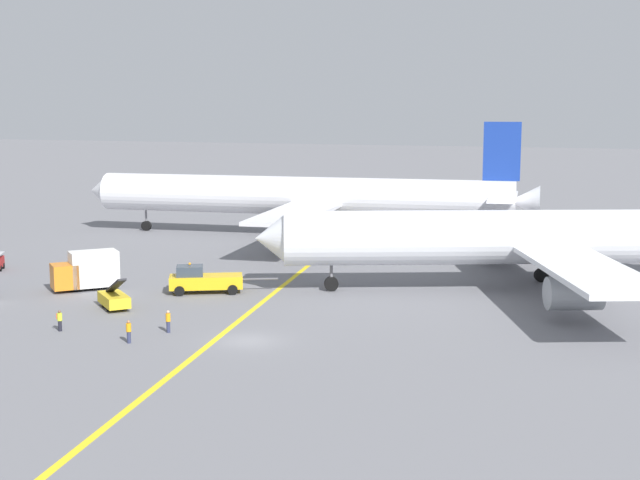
{
  "coord_description": "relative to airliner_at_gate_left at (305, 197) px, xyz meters",
  "views": [
    {
      "loc": [
        25.04,
        -56.7,
        16.72
      ],
      "look_at": [
        -2.24,
        22.03,
        4.0
      ],
      "focal_mm": 50.11,
      "sensor_mm": 36.0,
      "label": 1
    }
  ],
  "objects": [
    {
      "name": "gse_belt_loader_portside",
      "position": [
        -0.98,
        -43.34,
        -4.25
      ],
      "size": [
        4.42,
        4.3,
        3.02
      ],
      "color": "gold",
      "rests_on": "ground"
    },
    {
      "name": "gse_catering_truck_tall",
      "position": [
        -7.49,
        -37.53,
        -3.32
      ],
      "size": [
        5.84,
        5.82,
        3.5
      ],
      "color": "orange",
      "rests_on": "ground"
    },
    {
      "name": "ground_crew_wing_walker_right",
      "position": [
        5.84,
        -52.37,
        -4.21
      ],
      "size": [
        0.36,
        0.36,
        1.66
      ],
      "color": "#2D3351",
      "rests_on": "ground"
    },
    {
      "name": "airliner_being_pushed",
      "position": [
        30.1,
        -24.47,
        -0.36
      ],
      "size": [
        46.17,
        43.87,
        15.1
      ],
      "color": "white",
      "rests_on": "ground"
    },
    {
      "name": "ground_crew_marshaller_foreground",
      "position": [
        -0.79,
        -51.1,
        -4.25
      ],
      "size": [
        0.36,
        0.5,
        1.59
      ],
      "color": "black",
      "rests_on": "ground"
    },
    {
      "name": "airliner_at_gate_left",
      "position": [
        0.0,
        0.0,
        0.0
      ],
      "size": [
        58.95,
        45.26,
        14.63
      ],
      "color": "silver",
      "rests_on": "ground"
    },
    {
      "name": "ground_crew_ramp_agent_by_cones",
      "position": [
        7.04,
        -48.83,
        -4.2
      ],
      "size": [
        0.36,
        0.36,
        1.68
      ],
      "color": "#2D3351",
      "rests_on": "ground"
    },
    {
      "name": "ground_plane",
      "position": [
        13.6,
        -49.08,
        -5.08
      ],
      "size": [
        600.0,
        600.0,
        0.0
      ],
      "primitive_type": "plane",
      "color": "slate"
    },
    {
      "name": "pushback_tug",
      "position": [
        3.18,
        -35.27,
        -3.9
      ],
      "size": [
        9.27,
        5.38,
        2.78
      ],
      "color": "gold",
      "rests_on": "ground"
    },
    {
      "name": "taxiway_stripe",
      "position": [
        9.89,
        -39.08,
        -5.07
      ],
      "size": [
        15.44,
        119.13,
        0.01
      ],
      "primitive_type": "cube",
      "rotation": [
        0.0,
        0.0,
        0.12
      ],
      "color": "yellow",
      "rests_on": "ground"
    }
  ]
}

